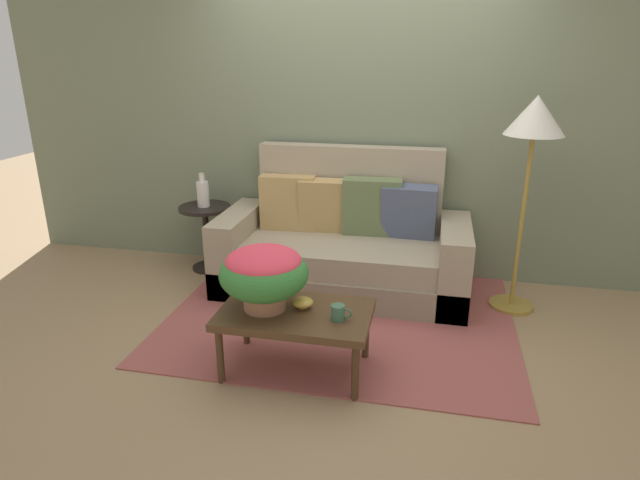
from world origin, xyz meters
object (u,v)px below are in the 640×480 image
Objects in this scene: side_table at (206,226)px; coffee_mug at (338,313)px; potted_plant at (264,272)px; table_vase at (203,193)px; coffee_table at (295,318)px; snack_bowl at (303,302)px; floor_lamp at (534,132)px; couch at (344,247)px.

coffee_mug is at bearing -45.05° from side_table.
potted_plant is 1.73m from table_vase.
snack_bowl reaches higher than coffee_table.
table_vase is at bearing 125.53° from potted_plant.
floor_lamp reaches higher than snack_bowl.
snack_bowl is at bearing -91.78° from couch.
side_table reaches higher than snack_bowl.
coffee_table is at bearing -49.73° from table_vase.
coffee_table is 0.34m from potted_plant.
coffee_table is 1.84m from side_table.
side_table reaches higher than coffee_table.
couch is 1.29m from coffee_table.
couch is 1.32m from table_vase.
floor_lamp is 5.41× the size of table_vase.
coffee_table is at bearing -0.14° from potted_plant.
floor_lamp is (1.41, 1.18, 0.98)m from coffee_table.
couch is 3.39× the size of side_table.
snack_bowl is at bearing -140.47° from floor_lamp.
couch is at bearing -5.32° from table_vase.
coffee_mug is at bearing -81.50° from couch.
snack_bowl is (-0.24, 0.10, -0.01)m from coffee_mug.
coffee_table is at bearing -93.21° from couch.
coffee_mug is 2.08m from table_vase.
floor_lamp is at bearing 40.03° from coffee_table.
couch is 1.67m from floor_lamp.
coffee_mug is (0.20, -1.34, 0.10)m from couch.
potted_plant is at bearing -54.47° from table_vase.
couch is 6.77× the size of table_vase.
table_vase reaches higher than side_table.
floor_lamp reaches higher than couch.
couch is at bearing 88.22° from snack_bowl.
couch reaches higher than side_table.
table_vase is (-1.19, 1.40, 0.35)m from coffee_table.
couch is at bearing 78.61° from potted_plant.
couch is at bearing 98.50° from coffee_mug.
floor_lamp is at bearing 47.46° from coffee_mug.
coffee_mug is (1.46, -1.46, 0.05)m from side_table.
side_table reaches higher than coffee_mug.
coffee_mug reaches higher than snack_bowl.
coffee_mug is (0.27, -0.05, 0.09)m from coffee_table.
potted_plant reaches higher than side_table.
snack_bowl is at bearing 156.80° from coffee_mug.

